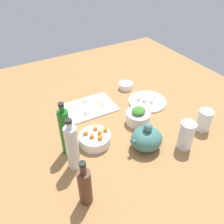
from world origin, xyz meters
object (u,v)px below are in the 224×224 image
Objects in this scene: plate_tofu at (147,101)px; bottle_1 at (85,186)px; bowl_carrots at (95,139)px; bottle_0 at (72,148)px; bowl_greens at (138,118)px; teapot at (147,138)px; bottle_2 at (65,132)px; drinking_glass_0 at (204,120)px; drinking_glass_1 at (186,135)px; cutting_board at (89,108)px; bowl_small_side at (126,86)px.

bottle_1 reaches higher than plate_tofu.
bowl_carrots is 0.58× the size of bottle_0.
teapot reaches higher than bowl_greens.
bowl_greens is 0.84× the size of bowl_carrots.
bottle_2 reaches higher than bottle_1.
drinking_glass_0 is (-34.12, 4.06, 0.16)cm from teapot.
bottle_0 is 69.73cm from drinking_glass_0.
bowl_carrots is at bearing -19.20° from drinking_glass_0.
drinking_glass_1 is (7.19, 39.31, 6.75)cm from plate_tofu.
bowl_greens is at bearing -39.11° from drinking_glass_0.
plate_tofu is 1.77× the size of bowl_greens.
bowl_carrots is 32.40cm from bottle_1.
drinking_glass_1 is at bearing 79.64° from plate_tofu.
cutting_board is 1.32× the size of plate_tofu.
bottle_0 is (55.33, 44.61, 9.79)cm from bowl_small_side.
cutting_board is 36.09cm from plate_tofu.
bottle_0 is 1.22× the size of bottle_1.
bowl_carrots is 0.55× the size of bottle_2.
teapot is 0.60× the size of bottle_2.
drinking_glass_1 is at bearing 15.31° from drinking_glass_0.
bowl_greens is 35.76cm from bowl_small_side.
bowl_greens is 27.73cm from bowl_carrots.
bottle_0 is 10.04cm from bottle_2.
bowl_carrots is at bearing -36.42° from teapot.
cutting_board is at bearing -54.31° from bowl_greens.
bottle_0 is at bearing -10.11° from teapot.
bowl_greens is (-17.94, 24.98, 2.71)cm from cutting_board.
drinking_glass_1 reaches higher than cutting_board.
teapot is at bearing 143.58° from bowl_carrots.
bottle_2 is (-0.76, -10.00, 0.63)cm from bottle_0.
plate_tofu is 40.53cm from drinking_glass_1.
bottle_0 is at bearing 15.15° from bowl_greens.
drinking_glass_0 is at bearing 103.72° from bowl_small_side.
teapot is 1.15× the size of drinking_glass_1.
drinking_glass_1 reaches higher than bowl_small_side.
bowl_small_side is 0.61× the size of drinking_glass_1.
drinking_glass_1 is (-26.79, 51.47, 6.85)cm from cutting_board.
bottle_2 reaches higher than drinking_glass_0.
bowl_greens is 1.11× the size of drinking_glass_0.
drinking_glass_1 reaches higher than bowl_carrots.
drinking_glass_1 is (-50.97, 15.09, -4.47)cm from bottle_0.
drinking_glass_1 is (-50.21, 25.08, -5.10)cm from bottle_2.
bowl_carrots is 19.26cm from bottle_0.
teapot is at bearing 154.47° from bottle_2.
bottle_1 is (17.22, 26.68, 6.45)cm from bowl_carrots.
teapot is 35.67cm from bottle_0.
bowl_small_side is at bearing -132.81° from bottle_1.
drinking_glass_1 reaches higher than plate_tofu.
bottle_2 reaches higher than cutting_board.
cutting_board is 58.42cm from drinking_glass_1.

